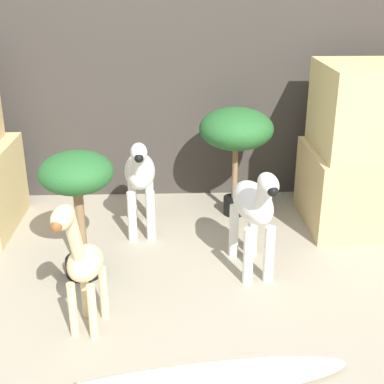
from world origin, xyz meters
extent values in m
plane|color=#9E937F|center=(0.00, 0.00, 0.00)|extent=(14.00, 14.00, 0.00)
cube|color=#38332D|center=(0.00, 1.59, 1.10)|extent=(6.40, 0.08, 2.20)
cube|color=tan|center=(1.27, 1.07, 0.22)|extent=(0.85, 0.62, 0.44)
cylinder|color=silver|center=(0.52, 0.43, 0.14)|extent=(0.05, 0.05, 0.29)
cylinder|color=silver|center=(0.42, 0.41, 0.14)|extent=(0.05, 0.05, 0.29)
cylinder|color=silver|center=(0.48, 0.70, 0.14)|extent=(0.05, 0.05, 0.29)
cylinder|color=silver|center=(0.38, 0.69, 0.14)|extent=(0.05, 0.05, 0.29)
ellipsoid|color=silver|center=(0.45, 0.56, 0.36)|extent=(0.22, 0.41, 0.17)
cylinder|color=silver|center=(0.47, 0.39, 0.47)|extent=(0.09, 0.13, 0.17)
ellipsoid|color=silver|center=(0.48, 0.35, 0.54)|extent=(0.11, 0.17, 0.09)
sphere|color=black|center=(0.49, 0.28, 0.53)|extent=(0.05, 0.05, 0.05)
cube|color=black|center=(0.47, 0.39, 0.47)|extent=(0.03, 0.07, 0.14)
cylinder|color=silver|center=(-0.06, 0.88, 0.14)|extent=(0.05, 0.05, 0.29)
cylinder|color=silver|center=(-0.16, 0.88, 0.14)|extent=(0.05, 0.05, 0.29)
cylinder|color=silver|center=(-0.07, 1.16, 0.14)|extent=(0.05, 0.05, 0.29)
cylinder|color=silver|center=(-0.18, 1.15, 0.14)|extent=(0.05, 0.05, 0.29)
ellipsoid|color=silver|center=(-0.12, 1.02, 0.36)|extent=(0.19, 0.40, 0.17)
cylinder|color=silver|center=(-0.11, 0.85, 0.47)|extent=(0.08, 0.12, 0.17)
ellipsoid|color=silver|center=(-0.10, 0.81, 0.54)|extent=(0.10, 0.16, 0.09)
sphere|color=black|center=(-0.10, 0.74, 0.53)|extent=(0.05, 0.05, 0.05)
cube|color=black|center=(-0.11, 0.85, 0.47)|extent=(0.02, 0.07, 0.14)
cylinder|color=beige|center=(-0.26, 0.02, 0.12)|extent=(0.04, 0.04, 0.25)
cylinder|color=beige|center=(-0.34, 0.04, 0.12)|extent=(0.04, 0.04, 0.25)
cylinder|color=beige|center=(-0.23, 0.16, 0.12)|extent=(0.04, 0.04, 0.25)
cylinder|color=beige|center=(-0.31, 0.18, 0.12)|extent=(0.04, 0.04, 0.25)
ellipsoid|color=beige|center=(-0.29, 0.10, 0.30)|extent=(0.17, 0.23, 0.14)
cylinder|color=beige|center=(-0.30, 0.02, 0.46)|extent=(0.08, 0.14, 0.27)
ellipsoid|color=beige|center=(-0.32, -0.06, 0.58)|extent=(0.10, 0.15, 0.08)
sphere|color=brown|center=(-0.33, -0.12, 0.57)|extent=(0.04, 0.04, 0.04)
cylinder|color=black|center=(-0.37, 0.53, 0.04)|extent=(0.18, 0.18, 0.09)
cylinder|color=brown|center=(-0.37, 0.53, 0.26)|extent=(0.05, 0.05, 0.35)
ellipsoid|color=#235B28|center=(-0.37, 0.53, 0.53)|extent=(0.35, 0.35, 0.19)
cylinder|color=black|center=(0.44, 1.21, 0.06)|extent=(0.13, 0.13, 0.11)
cylinder|color=brown|center=(0.44, 1.21, 0.27)|extent=(0.03, 0.03, 0.31)
ellipsoid|color=#235B28|center=(0.44, 1.21, 0.54)|extent=(0.43, 0.43, 0.24)
ellipsoid|color=silver|center=(0.14, -0.28, 0.02)|extent=(1.17, 0.35, 0.04)
camera|label=1|loc=(0.07, -1.78, 1.37)|focal=50.00mm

